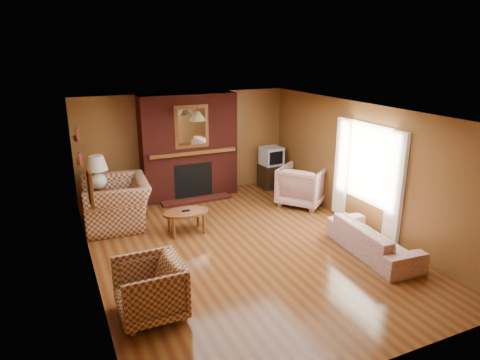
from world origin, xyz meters
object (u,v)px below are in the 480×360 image
coffee_table (186,214)px  side_table (101,204)px  fireplace (189,147)px  floral_armchair (302,186)px  plaid_loveseat (116,203)px  plaid_armchair (150,289)px  table_lamp (97,171)px  tv_stand (271,176)px  floral_sofa (373,239)px  crt_tv (272,156)px

coffee_table → side_table: bearing=133.9°
fireplace → floral_armchair: (2.10, -1.55, -0.74)m
plaid_loveseat → side_table: size_ratio=2.23×
plaid_armchair → side_table: plaid_armchair is taller
fireplace → table_lamp: (-2.10, -0.53, -0.16)m
plaid_armchair → tv_stand: bearing=135.5°
plaid_loveseat → floral_sofa: 4.87m
fireplace → coffee_table: bearing=-110.4°
coffee_table → crt_tv: crt_tv is taller
fireplace → side_table: 2.33m
plaid_loveseat → table_lamp: size_ratio=2.03×
plaid_loveseat → tv_stand: plaid_loveseat is taller
floral_sofa → coffee_table: 3.40m
side_table → table_lamp: (-0.00, 0.00, 0.70)m
floral_sofa → floral_armchair: size_ratio=1.89×
side_table → floral_sofa: bearing=-41.8°
table_lamp → crt_tv: (4.15, 0.34, -0.21)m
plaid_armchair → table_lamp: bearing=-177.9°
plaid_loveseat → crt_tv: crt_tv is taller
plaid_armchair → table_lamp: table_lamp is taller
floral_sofa → side_table: side_table is taller
plaid_loveseat → plaid_armchair: (-0.10, -3.28, -0.07)m
plaid_loveseat → table_lamp: bearing=-148.0°
plaid_armchair → side_table: size_ratio=1.35×
crt_tv → fireplace: bearing=174.7°
crt_tv → plaid_loveseat: bearing=-168.2°
floral_sofa → coffee_table: bearing=55.0°
side_table → table_lamp: bearing=180.0°
table_lamp → plaid_loveseat: bearing=-62.0°
floral_sofa → side_table: bearing=52.5°
floral_sofa → side_table: 5.36m
plaid_armchair → table_lamp: 3.80m
fireplace → floral_sofa: size_ratio=1.31×
table_lamp → floral_sofa: bearing=-41.8°
coffee_table → side_table: size_ratio=1.36×
side_table → plaid_loveseat: bearing=-62.0°
side_table → tv_stand: side_table is taller
plaid_armchair → floral_sofa: 3.86m
table_lamp → floral_armchair: bearing=-13.6°
floral_sofa → floral_armchair: (0.20, 2.55, 0.17)m
tv_stand → floral_sofa: bearing=-92.4°
coffee_table → tv_stand: size_ratio=1.46×
plaid_armchair → table_lamp: size_ratio=1.23×
plaid_loveseat → table_lamp: 0.77m
tv_stand → floral_armchair: bearing=-88.1°
fireplace → table_lamp: 2.17m
plaid_loveseat → tv_stand: size_ratio=2.39×
plaid_loveseat → crt_tv: size_ratio=2.74×
floral_armchair → tv_stand: floral_armchair is taller
floral_armchair → crt_tv: (-0.05, 1.36, 0.37)m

